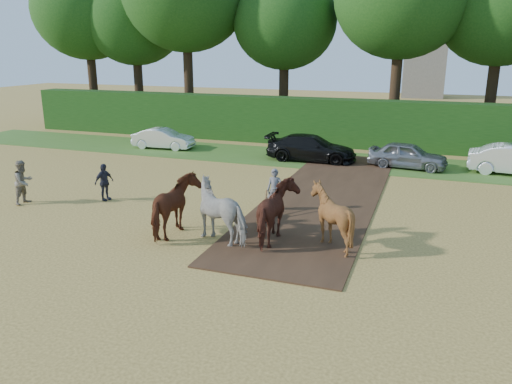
{
  "coord_description": "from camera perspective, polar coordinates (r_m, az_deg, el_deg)",
  "views": [
    {
      "loc": [
        5.58,
        -13.36,
        6.17
      ],
      "look_at": [
        0.1,
        2.06,
        1.4
      ],
      "focal_mm": 35.0,
      "sensor_mm": 36.0,
      "label": 1
    }
  ],
  "objects": [
    {
      "name": "hedgerow",
      "position": [
        32.67,
        9.62,
        7.81
      ],
      "size": [
        46.0,
        1.6,
        3.0
      ],
      "primitive_type": "cube",
      "color": "#14380F",
      "rests_on": "ground"
    },
    {
      "name": "spectator_far",
      "position": [
        21.61,
        -16.96,
        1.08
      ],
      "size": [
        0.62,
        0.98,
        1.56
      ],
      "primitive_type": "imported",
      "rotation": [
        0.0,
        0.0,
        1.29
      ],
      "color": "#262733",
      "rests_on": "ground"
    },
    {
      "name": "treeline",
      "position": [
        35.9,
        8.36,
        20.56
      ],
      "size": [
        48.7,
        10.6,
        14.21
      ],
      "color": "#382616",
      "rests_on": "ground"
    },
    {
      "name": "plough_team",
      "position": [
        16.33,
        -0.44,
        -2.21
      ],
      "size": [
        6.62,
        5.04,
        2.02
      ],
      "color": "brown",
      "rests_on": "ground"
    },
    {
      "name": "earth_strip",
      "position": [
        21.65,
        7.9,
        -0.39
      ],
      "size": [
        4.5,
        17.0,
        0.05
      ],
      "primitive_type": "cube",
      "color": "#472D1C",
      "rests_on": "ground"
    },
    {
      "name": "spectator_near",
      "position": [
        22.32,
        -25.03,
        1.04
      ],
      "size": [
        0.7,
        0.89,
        1.8
      ],
      "primitive_type": "imported",
      "rotation": [
        0.0,
        0.0,
        1.55
      ],
      "color": "#9E947C",
      "rests_on": "ground"
    },
    {
      "name": "grass_verge",
      "position": [
        28.59,
        7.87,
        3.66
      ],
      "size": [
        50.0,
        5.0,
        0.03
      ],
      "primitive_type": "cube",
      "color": "#38601E",
      "rests_on": "ground"
    },
    {
      "name": "ground",
      "position": [
        15.73,
        -2.87,
        -6.86
      ],
      "size": [
        120.0,
        120.0,
        0.0
      ],
      "primitive_type": "plane",
      "color": "gold",
      "rests_on": "ground"
    },
    {
      "name": "parked_cars",
      "position": [
        27.74,
        17.37,
        4.12
      ],
      "size": [
        29.58,
        3.11,
        1.49
      ],
      "color": "white",
      "rests_on": "ground"
    }
  ]
}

